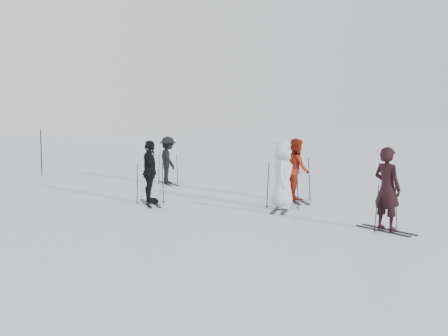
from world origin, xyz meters
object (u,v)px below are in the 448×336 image
object	(u,v)px
skier_red	(296,170)
piste_marker	(41,152)
skier_uphill_far	(168,161)
skier_uphill_left	(150,173)
skier_near_dark	(387,190)
skier_grey	(283,176)

from	to	relation	value
skier_red	piste_marker	xyz separation A→B (m)	(-6.91, 9.68, 0.05)
skier_red	skier_uphill_far	size ratio (longest dim) A/B	1.07
skier_uphill_left	skier_near_dark	bearing A→B (deg)	-139.78
skier_near_dark	piste_marker	world-z (taller)	piste_marker
skier_near_dark	piste_marker	bearing A→B (deg)	10.37
skier_near_dark	skier_uphill_far	world-z (taller)	skier_near_dark
skier_red	skier_uphill_far	bearing A→B (deg)	39.76
skier_near_dark	skier_uphill_far	size ratio (longest dim) A/B	1.09
skier_grey	skier_uphill_left	world-z (taller)	skier_grey
skier_near_dark	skier_uphill_far	distance (m)	10.12
skier_red	skier_uphill_far	distance (m)	5.82
skier_red	skier_uphill_far	world-z (taller)	skier_red
skier_grey	skier_near_dark	bearing A→B (deg)	-129.03
skier_red	skier_uphill_left	xyz separation A→B (m)	(-4.30, 0.94, -0.02)
skier_grey	skier_red	bearing A→B (deg)	-5.54
skier_uphill_left	skier_grey	bearing A→B (deg)	-120.13
skier_uphill_far	piste_marker	distance (m)	6.20
skier_grey	skier_uphill_far	xyz separation A→B (m)	(-1.55, 6.41, -0.06)
skier_near_dark	skier_uphill_far	bearing A→B (deg)	-0.85
skier_near_dark	skier_red	world-z (taller)	skier_near_dark
skier_near_dark	skier_grey	bearing A→B (deg)	0.10
skier_red	skier_uphill_far	xyz separation A→B (m)	(-2.62, 5.20, -0.06)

